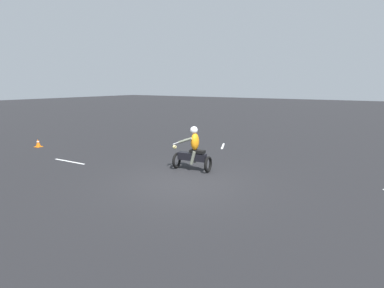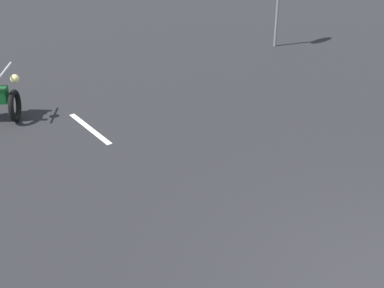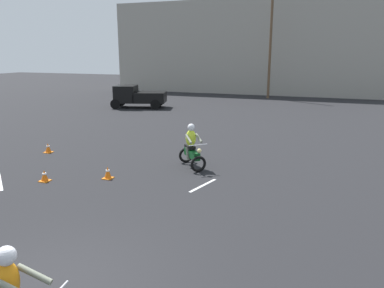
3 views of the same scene
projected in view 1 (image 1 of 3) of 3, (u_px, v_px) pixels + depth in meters
name	position (u px, v px, depth m)	size (l,w,h in m)	color
ground_plane	(183.00, 183.00, 9.78)	(120.00, 120.00, 0.00)	black
motorcycle_rider_foreground	(193.00, 151.00, 11.04)	(1.55, 0.81, 1.66)	black
traffic_cone_near_right	(38.00, 143.00, 15.32)	(0.32, 0.32, 0.41)	orange
lane_stripe_e	(70.00, 161.00, 12.45)	(0.10, 1.77, 0.01)	silver
lane_stripe_se	(223.00, 146.00, 15.55)	(0.10, 1.45, 0.01)	silver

